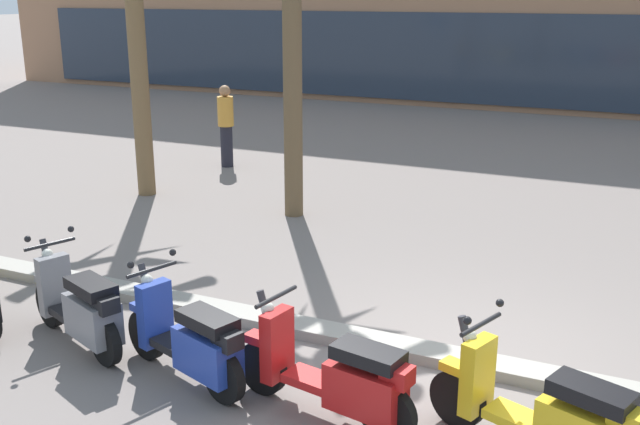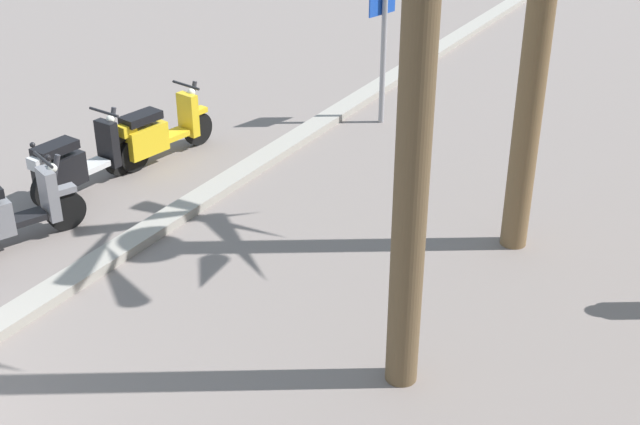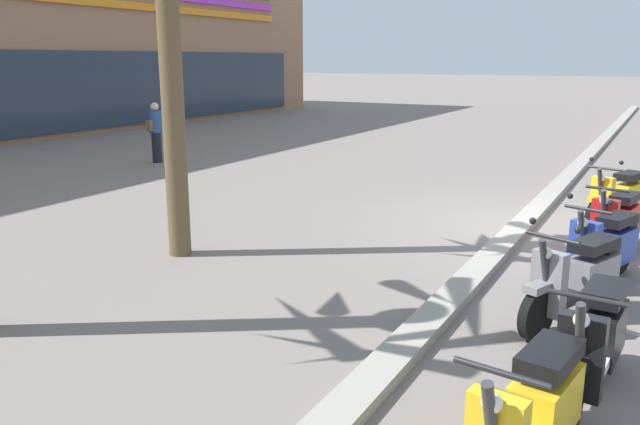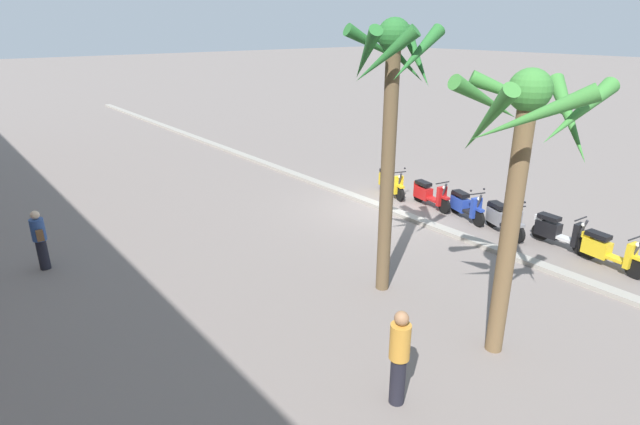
# 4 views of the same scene
# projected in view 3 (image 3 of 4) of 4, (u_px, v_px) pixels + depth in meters

# --- Properties ---
(ground_plane) EXTENTS (200.00, 200.00, 0.00)m
(ground_plane) POSITION_uv_depth(u_px,v_px,m) (523.00, 227.00, 10.68)
(ground_plane) COLOR slate
(curb_strip) EXTENTS (60.00, 0.36, 0.12)m
(curb_strip) POSITION_uv_depth(u_px,v_px,m) (523.00, 223.00, 10.66)
(curb_strip) COLOR gray
(curb_strip) RESTS_ON ground
(scooter_yellow_second_in_line) EXTENTS (1.80, 0.62, 1.04)m
(scooter_yellow_second_in_line) POSITION_uv_depth(u_px,v_px,m) (531.00, 418.00, 4.19)
(scooter_yellow_second_in_line) COLOR black
(scooter_yellow_second_in_line) RESTS_ON ground
(scooter_black_last_in_row) EXTENTS (1.79, 0.56, 1.04)m
(scooter_black_last_in_row) POSITION_uv_depth(u_px,v_px,m) (595.00, 340.00, 5.33)
(scooter_black_last_in_row) COLOR black
(scooter_black_last_in_row) RESTS_ON ground
(scooter_grey_mid_rear) EXTENTS (1.69, 0.85, 1.17)m
(scooter_grey_mid_rear) POSITION_uv_depth(u_px,v_px,m) (578.00, 279.00, 6.78)
(scooter_grey_mid_rear) COLOR black
(scooter_grey_mid_rear) RESTS_ON ground
(scooter_blue_far_back) EXTENTS (1.69, 0.80, 1.17)m
(scooter_blue_far_back) POSITION_uv_depth(u_px,v_px,m) (605.00, 248.00, 7.96)
(scooter_blue_far_back) COLOR black
(scooter_blue_far_back) RESTS_ON ground
(scooter_red_mid_front) EXTENTS (1.85, 0.67, 1.04)m
(scooter_red_mid_front) POSITION_uv_depth(u_px,v_px,m) (616.00, 222.00, 9.25)
(scooter_red_mid_front) COLOR black
(scooter_red_mid_front) RESTS_ON ground
(scooter_yellow_tail_end) EXTENTS (1.79, 0.85, 1.17)m
(scooter_yellow_tail_end) POSITION_uv_depth(u_px,v_px,m) (619.00, 197.00, 10.79)
(scooter_yellow_tail_end) COLOR black
(scooter_yellow_tail_end) RESTS_ON ground
(pedestrian_by_palm_tree) EXTENTS (0.45, 0.34, 1.60)m
(pedestrian_by_palm_tree) POSITION_uv_depth(u_px,v_px,m) (156.00, 131.00, 17.12)
(pedestrian_by_palm_tree) COLOR black
(pedestrian_by_palm_tree) RESTS_ON ground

